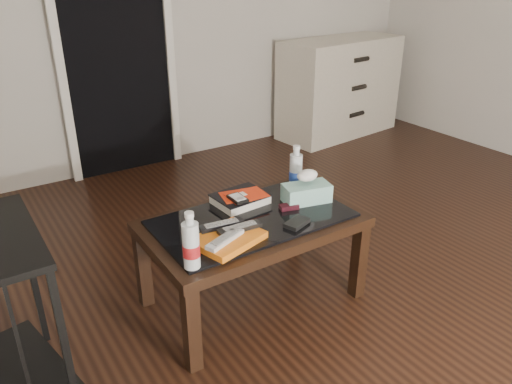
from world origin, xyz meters
The scene contains 16 objects.
ground centered at (0.00, 0.00, 0.00)m, with size 5.00×5.00×0.00m, color black.
doorway centered at (-0.40, 2.47, 1.02)m, with size 0.90×0.08×2.07m.
coffee_table centered at (-0.50, 0.45, 0.40)m, with size 1.00×0.60×0.46m.
dresser centered at (1.64, 2.23, 0.45)m, with size 1.25×0.63×0.90m.
magazines centered at (-0.70, 0.32, 0.48)m, with size 0.28×0.21×0.03m, color orange.
remote_silver centered at (-0.74, 0.28, 0.50)m, with size 0.20×0.05×0.02m, color silver.
remote_black_front centered at (-0.64, 0.33, 0.50)m, with size 0.20×0.05×0.02m, color black.
remote_black_back centered at (-0.69, 0.40, 0.50)m, with size 0.20×0.05×0.02m, color black.
textbook centered at (-0.47, 0.61, 0.48)m, with size 0.25×0.20×0.05m, color black.
dvd_mailers centered at (-0.47, 0.60, 0.51)m, with size 0.19×0.14×0.01m, color red.
ipod centered at (-0.51, 0.55, 0.52)m, with size 0.06×0.10×0.02m, color black.
flip_phone centered at (-0.30, 0.42, 0.47)m, with size 0.09×0.05×0.02m, color black.
wallet centered at (-0.37, 0.28, 0.47)m, with size 0.12×0.07×0.02m, color black.
water_bottle_left centered at (-0.92, 0.23, 0.58)m, with size 0.07×0.07×0.24m, color silver.
water_bottle_right centered at (-0.14, 0.59, 0.58)m, with size 0.07×0.07×0.24m, color silver.
tissue_box centered at (-0.18, 0.44, 0.51)m, with size 0.23×0.12×0.09m, color teal.
Camera 1 is at (-1.61, -1.28, 1.55)m, focal length 35.00 mm.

